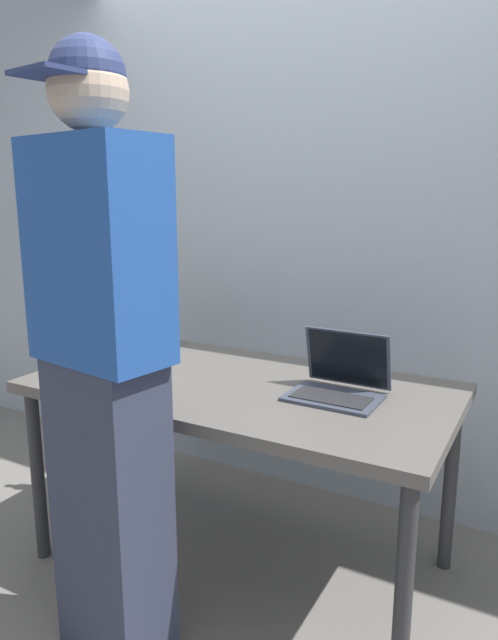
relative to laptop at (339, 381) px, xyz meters
The scene contains 8 objects.
ground_plane 0.91m from the laptop, behind, with size 8.00×8.00×0.00m, color slate.
desk 0.40m from the laptop, behind, with size 1.60×0.85×0.77m.
laptop is the anchor object (origin of this frame).
beer_bottle_green 1.11m from the laptop, behind, with size 0.06×0.06×0.32m.
beer_bottle_amber 0.99m from the laptop, 164.55° to the left, with size 0.06×0.06×0.30m.
beer_bottle_brown 1.06m from the laptop, 165.85° to the left, with size 0.07×0.07×0.30m.
person_figure 0.83m from the laptop, 128.00° to the right, with size 0.44×0.34×1.89m.
back_wall 0.94m from the laptop, 118.07° to the left, with size 6.00×0.10×2.60m, color #99A3AD.
Camera 1 is at (1.04, -1.83, 1.48)m, focal length 32.40 mm.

